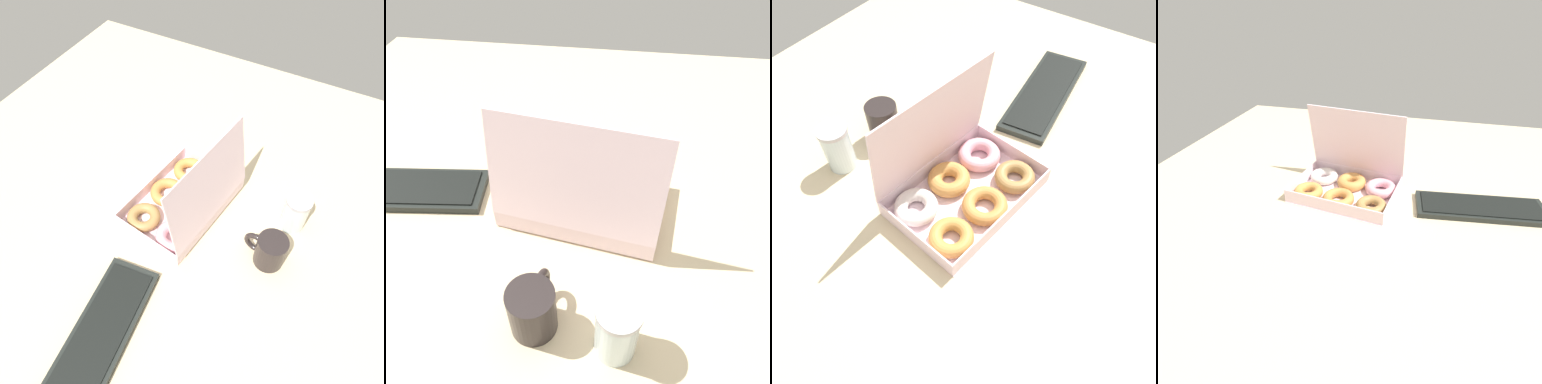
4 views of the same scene
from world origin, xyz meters
TOP-DOWN VIEW (x-y plane):
  - ground_plane at (0.00, 0.00)cm, footprint 180.00×180.00cm
  - donut_box at (-5.08, 1.66)cm, footprint 38.95×29.26cm
  - keyboard at (41.09, 2.20)cm, footprint 43.63×18.86cm
  - coffee_mug at (-0.07, 31.31)cm, footprint 8.59×12.62cm
  - glass_jar at (-14.83, 33.73)cm, footprint 7.65×7.65cm

SIDE VIEW (x-z plane):
  - ground_plane at x=0.00cm, z-range -2.00..0.00cm
  - keyboard at x=41.09cm, z-range -0.04..2.16cm
  - donut_box at x=-5.08cm, z-range -10.92..17.99cm
  - coffee_mug at x=-0.07cm, z-range 0.13..10.53cm
  - glass_jar at x=-14.83cm, z-range 0.05..12.78cm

